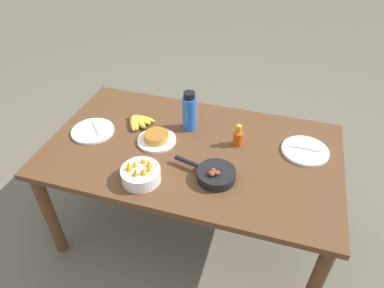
# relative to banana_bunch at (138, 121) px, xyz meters

# --- Properties ---
(ground_plane) EXTENTS (14.00, 14.00, 0.00)m
(ground_plane) POSITION_rel_banana_bunch_xyz_m (0.38, -0.13, -0.72)
(ground_plane) COLOR #666051
(dining_table) EXTENTS (1.63, 0.94, 0.70)m
(dining_table) POSITION_rel_banana_bunch_xyz_m (0.38, -0.13, -0.10)
(dining_table) COLOR brown
(dining_table) RESTS_ON ground_plane
(banana_bunch) EXTENTS (0.18, 0.16, 0.04)m
(banana_bunch) POSITION_rel_banana_bunch_xyz_m (0.00, 0.00, 0.00)
(banana_bunch) COLOR gold
(banana_bunch) RESTS_ON dining_table
(skillet) EXTENTS (0.34, 0.20, 0.08)m
(skillet) POSITION_rel_banana_bunch_xyz_m (0.56, -0.32, 0.01)
(skillet) COLOR black
(skillet) RESTS_ON dining_table
(frittata_plate_center) EXTENTS (0.22, 0.22, 0.06)m
(frittata_plate_center) POSITION_rel_banana_bunch_xyz_m (0.17, -0.13, 0.00)
(frittata_plate_center) COLOR white
(frittata_plate_center) RESTS_ON dining_table
(empty_plate_near_front) EXTENTS (0.26, 0.26, 0.02)m
(empty_plate_near_front) POSITION_rel_banana_bunch_xyz_m (0.99, 0.02, -0.01)
(empty_plate_near_front) COLOR white
(empty_plate_near_front) RESTS_ON dining_table
(empty_plate_far_left) EXTENTS (0.25, 0.25, 0.02)m
(empty_plate_far_left) POSITION_rel_banana_bunch_xyz_m (-0.22, -0.16, -0.01)
(empty_plate_far_left) COLOR white
(empty_plate_far_left) RESTS_ON dining_table
(fruit_bowl_mango) EXTENTS (0.20, 0.20, 0.12)m
(fruit_bowl_mango) POSITION_rel_banana_bunch_xyz_m (0.21, -0.44, 0.02)
(fruit_bowl_mango) COLOR white
(fruit_bowl_mango) RESTS_ON dining_table
(water_bottle) EXTENTS (0.08, 0.08, 0.25)m
(water_bottle) POSITION_rel_banana_bunch_xyz_m (0.31, 0.05, 0.10)
(water_bottle) COLOR blue
(water_bottle) RESTS_ON dining_table
(hot_sauce_bottle) EXTENTS (0.05, 0.05, 0.13)m
(hot_sauce_bottle) POSITION_rel_banana_bunch_xyz_m (0.62, -0.02, 0.04)
(hot_sauce_bottle) COLOR #C64C0F
(hot_sauce_bottle) RESTS_ON dining_table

